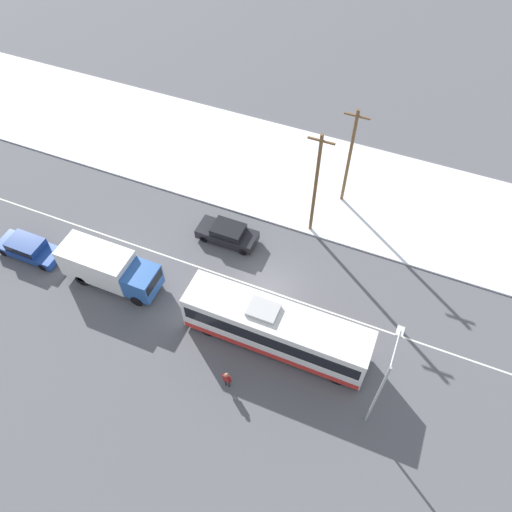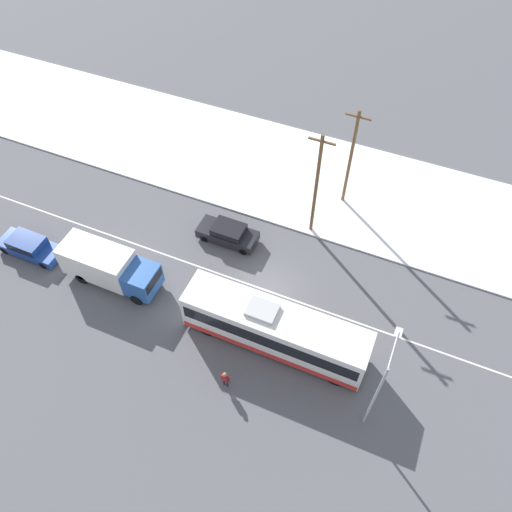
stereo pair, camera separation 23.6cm
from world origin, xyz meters
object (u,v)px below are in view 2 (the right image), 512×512
Objects in this scene: city_bus at (275,329)px; parked_car_near_truck at (29,245)px; utility_pole_roadside at (316,185)px; box_truck at (108,266)px; streetlamp at (381,382)px; utility_pole_snowlot at (351,158)px; pedestrian_at_stop at (225,378)px; sedan_car at (228,233)px.

city_bus reaches higher than parked_car_near_truck.
box_truck is at bearing -138.81° from utility_pole_roadside.
utility_pole_roadside is at bearing 41.19° from box_truck.
streetlamp reaches higher than city_bus.
parked_car_near_truck is at bearing -144.02° from utility_pole_snowlot.
streetlamp is 14.21m from utility_pole_roadside.
utility_pole_snowlot is (12.38, 13.59, 2.83)m from box_truck.
parked_car_near_truck is 17.62m from pedestrian_at_stop.
utility_pole_roadside is at bearing 122.32° from streetlamp.
sedan_car is 0.52× the size of utility_pole_snowlot.
box_truck is 18.60m from utility_pole_snowlot.
pedestrian_at_stop is at bearing 114.42° from sedan_car.
pedestrian_at_stop is 0.23× the size of streetlamp.
box_truck is 1.55× the size of sedan_car.
streetlamp is at bearing -68.36° from utility_pole_snowlot.
streetlamp is at bearing 11.34° from pedestrian_at_stop.
utility_pole_snowlot is at bearing 83.95° from pedestrian_at_stop.
sedan_car is at bearing 133.91° from city_bus.
pedestrian_at_stop is (4.69, -10.34, 0.18)m from sedan_car.
streetlamp is 17.11m from utility_pole_snowlot.
sedan_car is 15.93m from streetlamp.
utility_pole_snowlot is (0.29, 13.70, 2.74)m from city_bus.
streetlamp reaches higher than sedan_car.
streetlamp is 0.82× the size of utility_pole_snowlot.
pedestrian_at_stop is (10.52, -3.95, -0.59)m from box_truck.
city_bus is 2.63× the size of sedan_car.
streetlamp is at bearing -7.05° from box_truck.
streetlamp is (8.16, 1.64, 3.41)m from pedestrian_at_stop.
pedestrian_at_stop is 0.18× the size of utility_pole_roadside.
box_truck is (-12.09, 0.11, -0.09)m from city_bus.
sedan_car is at bearing 114.42° from pedestrian_at_stop.
sedan_car is at bearing -147.84° from utility_pole_roadside.
utility_pole_roadside is at bearing 29.25° from parked_car_near_truck.
city_bus is 7.47m from streetlamp.
city_bus is at bearing -84.17° from utility_pole_roadside.
city_bus is 12.09m from box_truck.
utility_pole_roadside is (11.08, 9.70, 3.05)m from box_truck.
box_truck is 19.03m from streetlamp.
city_bus is at bearing 161.58° from streetlamp.
parked_car_near_truck is at bearing 167.96° from pedestrian_at_stop.
box_truck reaches higher than pedestrian_at_stop.
parked_car_near_truck is (-6.72, -0.27, -0.79)m from box_truck.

